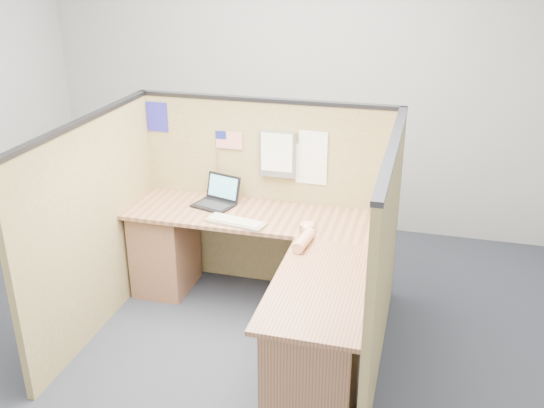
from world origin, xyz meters
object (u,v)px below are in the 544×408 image
(laptop, at_px, (216,197))
(mouse, at_px, (308,229))
(keyboard, at_px, (236,222))
(l_desk, at_px, (265,283))

(laptop, xyz_separation_m, mouse, (0.79, -0.32, -0.03))
(keyboard, bearing_deg, laptop, 140.41)
(l_desk, distance_m, laptop, 0.83)
(keyboard, bearing_deg, mouse, 10.47)
(mouse, bearing_deg, keyboard, -180.00)
(l_desk, relative_size, keyboard, 4.29)
(l_desk, relative_size, mouse, 16.96)
(l_desk, relative_size, laptop, 5.51)
(laptop, height_order, keyboard, laptop)
(keyboard, xyz_separation_m, mouse, (0.53, 0.00, 0.01))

